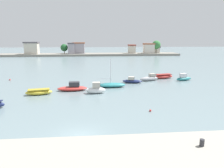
{
  "coord_description": "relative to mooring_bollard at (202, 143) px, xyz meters",
  "views": [
    {
      "loc": [
        1.39,
        -19.21,
        9.45
      ],
      "look_at": [
        4.94,
        19.56,
        0.93
      ],
      "focal_mm": 34.02,
      "sensor_mm": 36.0,
      "label": 1
    }
  ],
  "objects": [
    {
      "name": "moored_boat_3",
      "position": [
        -10.88,
        25.71,
        -2.07
      ],
      "size": [
        5.44,
        2.35,
        1.63
      ],
      "rotation": [
        0.0,
        0.0,
        0.05
      ],
      "color": "#C63833",
      "rests_on": "ground"
    },
    {
      "name": "moored_boat_4",
      "position": [
        -6.72,
        23.4,
        -1.88
      ],
      "size": [
        3.51,
        1.37,
        1.95
      ],
      "rotation": [
        0.0,
        0.0,
        -0.0
      ],
      "color": "white",
      "rests_on": "ground"
    },
    {
      "name": "moored_boat_6",
      "position": [
        1.15,
        31.33,
        -2.14
      ],
      "size": [
        4.35,
        2.32,
        1.35
      ],
      "rotation": [
        0.0,
        0.0,
        -0.24
      ],
      "color": "navy",
      "rests_on": "ground"
    },
    {
      "name": "moored_boat_2",
      "position": [
        -16.32,
        23.4,
        -2.16
      ],
      "size": [
        4.6,
        2.39,
        0.95
      ],
      "rotation": [
        0.0,
        0.0,
        0.18
      ],
      "color": "yellow",
      "rests_on": "ground"
    },
    {
      "name": "ground_plane",
      "position": [
        -8.54,
        6.87,
        -2.61
      ],
      "size": [
        400.0,
        400.0,
        0.0
      ],
      "primitive_type": "plane",
      "color": "slate"
    },
    {
      "name": "moored_boat_5",
      "position": [
        -3.56,
        27.82,
        -2.18
      ],
      "size": [
        5.52,
        2.12,
        5.49
      ],
      "rotation": [
        0.0,
        0.0,
        0.01
      ],
      "color": "teal",
      "rests_on": "ground"
    },
    {
      "name": "mooring_buoy_2",
      "position": [
        0.24,
        13.4,
        -2.47
      ],
      "size": [
        0.29,
        0.29,
        0.29
      ],
      "primitive_type": "sphere",
      "color": "red",
      "rests_on": "ground"
    },
    {
      "name": "moored_boat_7",
      "position": [
        5.47,
        33.38,
        -2.04
      ],
      "size": [
        4.7,
        2.6,
        1.58
      ],
      "rotation": [
        0.0,
        0.0,
        0.28
      ],
      "color": "#9E9EA3",
      "rests_on": "ground"
    },
    {
      "name": "moored_boat_9",
      "position": [
        13.17,
        32.81,
        -2.03
      ],
      "size": [
        4.03,
        2.02,
        1.64
      ],
      "rotation": [
        0.0,
        0.0,
        0.25
      ],
      "color": "teal",
      "rests_on": "ground"
    },
    {
      "name": "distant_shoreline",
      "position": [
        -6.07,
        104.12,
        -0.55
      ],
      "size": [
        96.69,
        11.88,
        7.91
      ],
      "color": "gray",
      "rests_on": "ground"
    },
    {
      "name": "mooring_buoy_1",
      "position": [
        -25.87,
        36.57,
        -2.45
      ],
      "size": [
        0.33,
        0.33,
        0.33
      ],
      "primitive_type": "sphere",
      "color": "red",
      "rests_on": "ground"
    },
    {
      "name": "moored_boat_8",
      "position": [
        9.44,
        35.68,
        -2.11
      ],
      "size": [
        4.94,
        2.49,
        1.05
      ],
      "rotation": [
        0.0,
        0.0,
        0.18
      ],
      "color": "#C63833",
      "rests_on": "ground"
    },
    {
      "name": "mooring_bollard",
      "position": [
        0.0,
        0.0,
        0.0
      ],
      "size": [
        0.31,
        0.31,
        0.48
      ],
      "primitive_type": "cylinder",
      "color": "#2D2D33",
      "rests_on": "seawall_embankment"
    }
  ]
}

